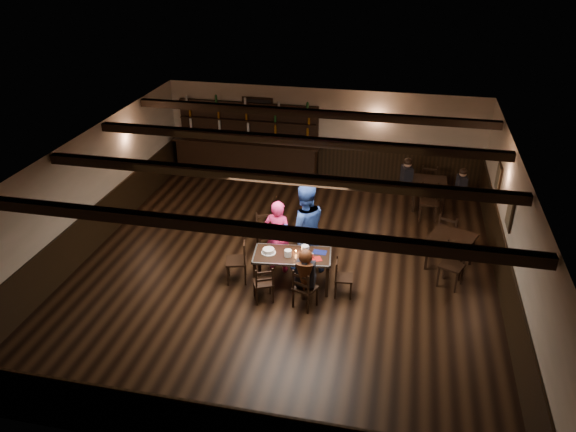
% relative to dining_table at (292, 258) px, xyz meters
% --- Properties ---
extents(ground, '(10.00, 10.00, 0.00)m').
position_rel_dining_table_xyz_m(ground, '(-0.28, 0.59, -0.67)').
color(ground, black).
rests_on(ground, ground).
extents(room_shell, '(9.02, 10.02, 2.71)m').
position_rel_dining_table_xyz_m(room_shell, '(-0.28, 0.63, 1.07)').
color(room_shell, beige).
rests_on(room_shell, ground).
extents(dining_table, '(1.65, 0.97, 0.75)m').
position_rel_dining_table_xyz_m(dining_table, '(0.00, 0.00, 0.00)').
color(dining_table, black).
rests_on(dining_table, ground).
extents(chair_near_left, '(0.49, 0.49, 0.81)m').
position_rel_dining_table_xyz_m(chair_near_left, '(-0.43, -0.67, -0.20)').
color(chair_near_left, black).
rests_on(chair_near_left, ground).
extents(chair_near_right, '(0.52, 0.51, 0.86)m').
position_rel_dining_table_xyz_m(chair_near_right, '(0.37, -0.72, -0.17)').
color(chair_near_right, black).
rests_on(chair_near_right, ground).
extents(chair_end_left, '(0.53, 0.54, 0.95)m').
position_rel_dining_table_xyz_m(chair_end_left, '(-1.10, -0.03, -0.12)').
color(chair_end_left, black).
rests_on(chair_end_left, ground).
extents(chair_end_right, '(0.39, 0.40, 0.80)m').
position_rel_dining_table_xyz_m(chair_end_right, '(1.01, -0.10, -0.20)').
color(chair_end_right, black).
rests_on(chair_end_right, ground).
extents(chair_far_pushed, '(0.58, 0.57, 0.94)m').
position_rel_dining_table_xyz_m(chair_far_pushed, '(-0.88, 1.27, -0.12)').
color(chair_far_pushed, black).
rests_on(chair_far_pushed, ground).
extents(woman_pink, '(0.64, 0.46, 1.64)m').
position_rel_dining_table_xyz_m(woman_pink, '(-0.43, 0.55, 0.15)').
color(woman_pink, '#E73663').
rests_on(woman_pink, ground).
extents(man_blue, '(1.20, 1.09, 2.01)m').
position_rel_dining_table_xyz_m(man_blue, '(0.11, 0.68, 0.33)').
color(man_blue, navy).
rests_on(man_blue, ground).
extents(seated_person, '(0.36, 0.54, 0.87)m').
position_rel_dining_table_xyz_m(seated_person, '(0.40, -0.67, 0.18)').
color(seated_person, black).
rests_on(seated_person, ground).
extents(cake, '(0.30, 0.30, 0.09)m').
position_rel_dining_table_xyz_m(cake, '(-0.48, -0.04, 0.12)').
color(cake, white).
rests_on(cake, dining_table).
extents(plate_stack_a, '(0.15, 0.15, 0.14)m').
position_rel_dining_table_xyz_m(plate_stack_a, '(-0.07, -0.08, 0.15)').
color(plate_stack_a, white).
rests_on(plate_stack_a, dining_table).
extents(plate_stack_b, '(0.15, 0.15, 0.18)m').
position_rel_dining_table_xyz_m(plate_stack_b, '(0.24, 0.10, 0.17)').
color(plate_stack_b, white).
rests_on(plate_stack_b, dining_table).
extents(tea_light, '(0.05, 0.05, 0.06)m').
position_rel_dining_table_xyz_m(tea_light, '(0.06, 0.09, 0.10)').
color(tea_light, '#A5A8AD').
rests_on(tea_light, dining_table).
extents(salt_shaker, '(0.04, 0.04, 0.09)m').
position_rel_dining_table_xyz_m(salt_shaker, '(0.41, -0.03, 0.13)').
color(salt_shaker, silver).
rests_on(salt_shaker, dining_table).
extents(pepper_shaker, '(0.04, 0.04, 0.10)m').
position_rel_dining_table_xyz_m(pepper_shaker, '(0.43, -0.05, 0.13)').
color(pepper_shaker, '#A5A8AD').
rests_on(pepper_shaker, dining_table).
extents(drink_glass, '(0.07, 0.07, 0.11)m').
position_rel_dining_table_xyz_m(drink_glass, '(0.28, 0.19, 0.14)').
color(drink_glass, silver).
rests_on(drink_glass, dining_table).
extents(menu_red, '(0.34, 0.30, 0.00)m').
position_rel_dining_table_xyz_m(menu_red, '(0.47, -0.09, 0.08)').
color(menu_red, maroon).
rests_on(menu_red, dining_table).
extents(menu_blue, '(0.29, 0.21, 0.00)m').
position_rel_dining_table_xyz_m(menu_blue, '(0.53, 0.20, 0.08)').
color(menu_blue, '#0F154B').
rests_on(menu_blue, dining_table).
extents(bar_counter, '(4.30, 0.70, 2.20)m').
position_rel_dining_table_xyz_m(bar_counter, '(-2.45, 5.31, 0.05)').
color(bar_counter, black).
rests_on(bar_counter, ground).
extents(back_table_a, '(1.17, 1.17, 0.75)m').
position_rel_dining_table_xyz_m(back_table_a, '(3.19, 1.42, -0.02)').
color(back_table_a, black).
rests_on(back_table_a, ground).
extents(back_table_b, '(0.89, 0.89, 0.75)m').
position_rel_dining_table_xyz_m(back_table_b, '(2.75, 4.35, -0.02)').
color(back_table_b, black).
rests_on(back_table_b, ground).
extents(bg_patron_left, '(0.34, 0.44, 0.81)m').
position_rel_dining_table_xyz_m(bg_patron_left, '(2.15, 4.50, 0.20)').
color(bg_patron_left, black).
rests_on(bg_patron_left, ground).
extents(bg_patron_right, '(0.27, 0.38, 0.72)m').
position_rel_dining_table_xyz_m(bg_patron_right, '(3.55, 4.33, 0.15)').
color(bg_patron_right, black).
rests_on(bg_patron_right, ground).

